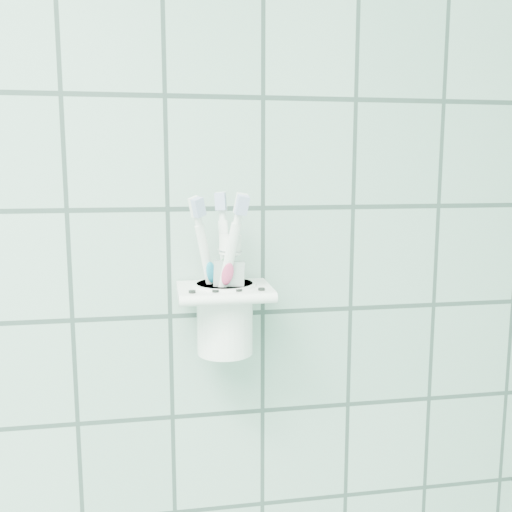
{
  "coord_description": "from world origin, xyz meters",
  "views": [
    {
      "loc": [
        0.59,
        0.49,
        1.44
      ],
      "look_at": [
        0.69,
        1.1,
        1.34
      ],
      "focal_mm": 40.0,
      "sensor_mm": 36.0,
      "label": 1
    }
  ],
  "objects_px": {
    "cup": "(225,315)",
    "holder_bracket": "(224,292)",
    "toothbrush_pink": "(222,266)",
    "toothbrush_blue": "(231,271)",
    "toothbrush_orange": "(210,268)",
    "toothpaste_tube": "(226,285)"
  },
  "relations": [
    {
      "from": "toothbrush_pink",
      "to": "toothbrush_orange",
      "type": "distance_m",
      "value": 0.03
    },
    {
      "from": "holder_bracket",
      "to": "cup",
      "type": "distance_m",
      "value": 0.03
    },
    {
      "from": "toothbrush_blue",
      "to": "toothpaste_tube",
      "type": "distance_m",
      "value": 0.02
    },
    {
      "from": "cup",
      "to": "toothbrush_blue",
      "type": "height_order",
      "value": "toothbrush_blue"
    },
    {
      "from": "cup",
      "to": "toothbrush_blue",
      "type": "bearing_deg",
      "value": -63.84
    },
    {
      "from": "toothbrush_pink",
      "to": "toothpaste_tube",
      "type": "relative_size",
      "value": 1.36
    },
    {
      "from": "toothbrush_blue",
      "to": "toothbrush_orange",
      "type": "distance_m",
      "value": 0.02
    },
    {
      "from": "toothbrush_pink",
      "to": "toothbrush_blue",
      "type": "xyz_separation_m",
      "value": [
        0.01,
        -0.03,
        -0.0
      ]
    },
    {
      "from": "holder_bracket",
      "to": "toothbrush_blue",
      "type": "relative_size",
      "value": 0.59
    },
    {
      "from": "cup",
      "to": "toothbrush_pink",
      "type": "distance_m",
      "value": 0.06
    },
    {
      "from": "toothbrush_pink",
      "to": "toothbrush_orange",
      "type": "height_order",
      "value": "toothbrush_orange"
    },
    {
      "from": "cup",
      "to": "holder_bracket",
      "type": "bearing_deg",
      "value": -108.37
    },
    {
      "from": "toothbrush_orange",
      "to": "toothpaste_tube",
      "type": "height_order",
      "value": "toothbrush_orange"
    },
    {
      "from": "cup",
      "to": "toothbrush_pink",
      "type": "bearing_deg",
      "value": 95.3
    },
    {
      "from": "toothbrush_pink",
      "to": "toothbrush_blue",
      "type": "relative_size",
      "value": 1.01
    },
    {
      "from": "toothbrush_blue",
      "to": "cup",
      "type": "bearing_deg",
      "value": 134.23
    },
    {
      "from": "holder_bracket",
      "to": "toothbrush_pink",
      "type": "xyz_separation_m",
      "value": [
        -0.0,
        0.02,
        0.03
      ]
    },
    {
      "from": "holder_bracket",
      "to": "cup",
      "type": "height_order",
      "value": "same"
    },
    {
      "from": "toothbrush_pink",
      "to": "holder_bracket",
      "type": "bearing_deg",
      "value": -121.97
    },
    {
      "from": "holder_bracket",
      "to": "toothpaste_tube",
      "type": "relative_size",
      "value": 0.8
    },
    {
      "from": "holder_bracket",
      "to": "toothbrush_blue",
      "type": "distance_m",
      "value": 0.03
    },
    {
      "from": "toothbrush_blue",
      "to": "toothbrush_orange",
      "type": "xyz_separation_m",
      "value": [
        -0.02,
        0.01,
        0.0
      ]
    }
  ]
}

